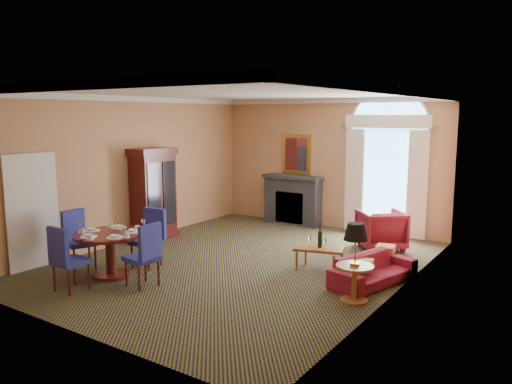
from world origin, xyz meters
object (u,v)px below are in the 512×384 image
Objects in this scene: sofa at (374,270)px; armoire at (153,196)px; armchair at (381,230)px; coffee_table at (319,248)px; side_table at (355,253)px; dining_table at (110,244)px.

armoire is at bearing 103.80° from sofa.
armoire is 5.33m from sofa.
sofa is 1.83× the size of armchair.
coffee_table is 0.82× the size of side_table.
coffee_table is (2.86, 2.31, -0.16)m from dining_table.
coffee_table is at bearing 99.56° from sofa.
sofa is (5.27, -0.17, -0.76)m from armoire.
sofa is at bearing -22.75° from coffee_table.
coffee_table is (4.20, -0.05, -0.58)m from armoire.
armchair is 0.93× the size of coffee_table.
side_table is (5.32, -1.11, -0.23)m from armoire.
side_table reaches higher than dining_table.
armchair is at bearing 24.04° from armoire.
side_table reaches higher than armchair.
armoire is 1.75× the size of side_table.
dining_table is at bearing -157.78° from coffee_table.
sofa is 1.09m from coffee_table.
side_table is (0.05, -0.94, 0.52)m from sofa.
side_table is at bearing 17.49° from dining_table.
armchair is (4.59, 2.05, -0.59)m from armoire.
side_table is at bearing -161.34° from sofa.
armoire reaches higher than dining_table.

